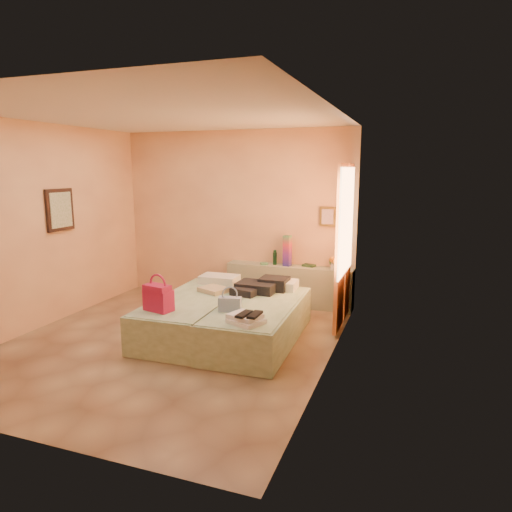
% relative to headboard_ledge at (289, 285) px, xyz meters
% --- Properties ---
extents(ground, '(4.50, 4.50, 0.00)m').
position_rel_headboard_ledge_xyz_m(ground, '(-0.98, -2.10, -0.33)').
color(ground, tan).
rests_on(ground, ground).
extents(room_walls, '(4.02, 4.51, 2.81)m').
position_rel_headboard_ledge_xyz_m(room_walls, '(-0.77, -1.53, 1.46)').
color(room_walls, '#FBC085').
rests_on(room_walls, ground).
extents(headboard_ledge, '(2.05, 0.30, 0.65)m').
position_rel_headboard_ledge_xyz_m(headboard_ledge, '(0.00, 0.00, 0.00)').
color(headboard_ledge, gray).
rests_on(headboard_ledge, ground).
extents(bed_left, '(0.96, 2.03, 0.50)m').
position_rel_headboard_ledge_xyz_m(bed_left, '(-0.83, -1.67, -0.08)').
color(bed_left, '#B7D3AA').
rests_on(bed_left, ground).
extents(bed_right, '(0.96, 2.03, 0.50)m').
position_rel_headboard_ledge_xyz_m(bed_right, '(0.07, -1.66, -0.08)').
color(bed_right, '#B7D3AA').
rests_on(bed_right, ground).
extents(water_bottle, '(0.08, 0.08, 0.23)m').
position_rel_headboard_ledge_xyz_m(water_bottle, '(-0.25, 0.01, 0.44)').
color(water_bottle, '#143821').
rests_on(water_bottle, headboard_ledge).
extents(rainbow_box, '(0.13, 0.13, 0.49)m').
position_rel_headboard_ledge_xyz_m(rainbow_box, '(-0.03, -0.01, 0.57)').
color(rainbow_box, '#B51646').
rests_on(rainbow_box, headboard_ledge).
extents(small_dish, '(0.17, 0.17, 0.03)m').
position_rel_headboard_ledge_xyz_m(small_dish, '(-0.41, -0.05, 0.34)').
color(small_dish, '#559B67').
rests_on(small_dish, headboard_ledge).
extents(green_book, '(0.22, 0.18, 0.03)m').
position_rel_headboard_ledge_xyz_m(green_book, '(0.31, 0.06, 0.34)').
color(green_book, '#223F26').
rests_on(green_book, headboard_ledge).
extents(flower_vase, '(0.19, 0.19, 0.24)m').
position_rel_headboard_ledge_xyz_m(flower_vase, '(0.72, -0.04, 0.45)').
color(flower_vase, silver).
rests_on(flower_vase, headboard_ledge).
extents(magenta_handbag, '(0.38, 0.27, 0.32)m').
position_rel_headboard_ledge_xyz_m(magenta_handbag, '(-0.98, -2.33, 0.34)').
color(magenta_handbag, '#B51646').
rests_on(magenta_handbag, bed_left).
extents(khaki_garment, '(0.45, 0.41, 0.06)m').
position_rel_headboard_ledge_xyz_m(khaki_garment, '(-0.71, -1.34, 0.21)').
color(khaki_garment, tan).
rests_on(khaki_garment, bed_left).
extents(clothes_pile, '(0.62, 0.62, 0.17)m').
position_rel_headboard_ledge_xyz_m(clothes_pile, '(-0.10, -1.13, 0.26)').
color(clothes_pile, black).
rests_on(clothes_pile, bed_right).
extents(blue_handbag, '(0.29, 0.17, 0.17)m').
position_rel_headboard_ledge_xyz_m(blue_handbag, '(-0.16, -2.07, 0.26)').
color(blue_handbag, '#42679E').
rests_on(blue_handbag, bed_right).
extents(towel_stack, '(0.44, 0.41, 0.10)m').
position_rel_headboard_ledge_xyz_m(towel_stack, '(0.18, -2.41, 0.23)').
color(towel_stack, white).
rests_on(towel_stack, bed_right).
extents(sandal_pair, '(0.22, 0.28, 0.03)m').
position_rel_headboard_ledge_xyz_m(sandal_pair, '(0.22, -2.44, 0.29)').
color(sandal_pair, black).
rests_on(sandal_pair, towel_stack).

